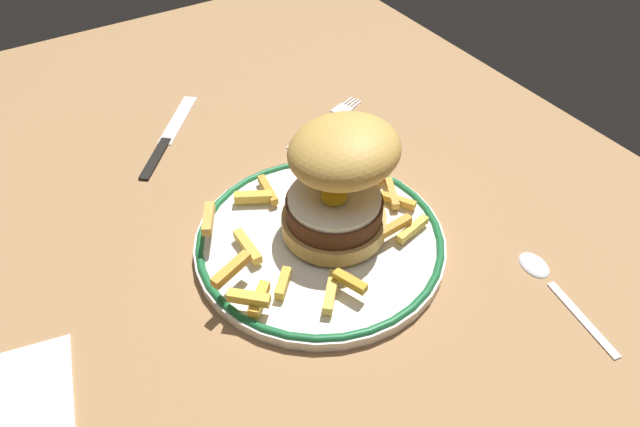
# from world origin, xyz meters

# --- Properties ---
(ground_plane) EXTENTS (1.34, 0.86, 0.04)m
(ground_plane) POSITION_xyz_m (0.00, 0.00, -0.02)
(ground_plane) COLOR #9A7148
(dinner_plate) EXTENTS (0.25, 0.25, 0.02)m
(dinner_plate) POSITION_xyz_m (-0.06, 0.02, 0.01)
(dinner_plate) COLOR white
(dinner_plate) RESTS_ON ground_plane
(burger) EXTENTS (0.16, 0.16, 0.12)m
(burger) POSITION_xyz_m (-0.06, 0.05, 0.08)
(burger) COLOR tan
(burger) RESTS_ON dinner_plate
(fries_pile) EXTENTS (0.20, 0.23, 0.03)m
(fries_pile) POSITION_xyz_m (-0.06, 0.02, 0.03)
(fries_pile) COLOR gold
(fries_pile) RESTS_ON dinner_plate
(fork) EXTENTS (0.06, 0.14, 0.00)m
(fork) POSITION_xyz_m (-0.24, 0.15, 0.00)
(fork) COLOR silver
(fork) RESTS_ON ground_plane
(knife) EXTENTS (0.15, 0.13, 0.01)m
(knife) POSITION_xyz_m (-0.31, -0.05, 0.00)
(knife) COLOR black
(knife) RESTS_ON ground_plane
(spoon) EXTENTS (0.13, 0.04, 0.01)m
(spoon) POSITION_xyz_m (0.09, 0.19, 0.00)
(spoon) COLOR silver
(spoon) RESTS_ON ground_plane
(napkin) EXTENTS (0.12, 0.12, 0.00)m
(napkin) POSITION_xyz_m (-0.04, -0.29, 0.00)
(napkin) COLOR silver
(napkin) RESTS_ON ground_plane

